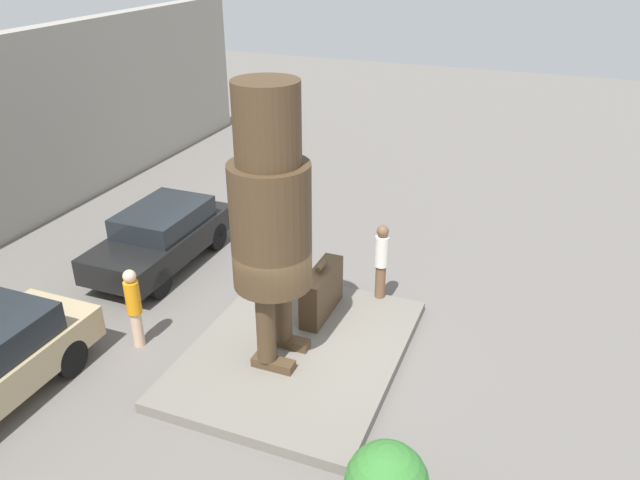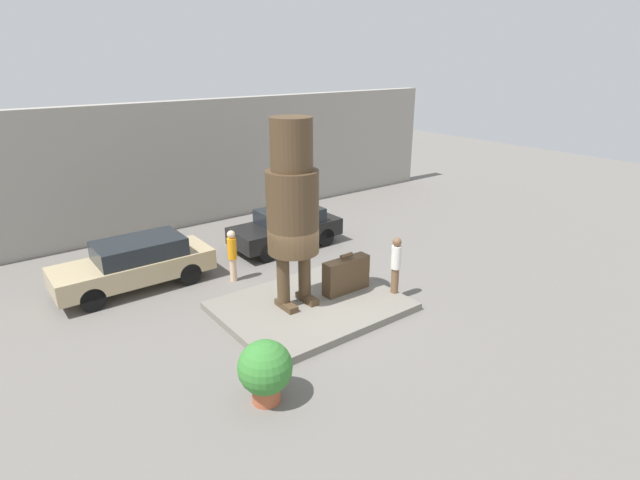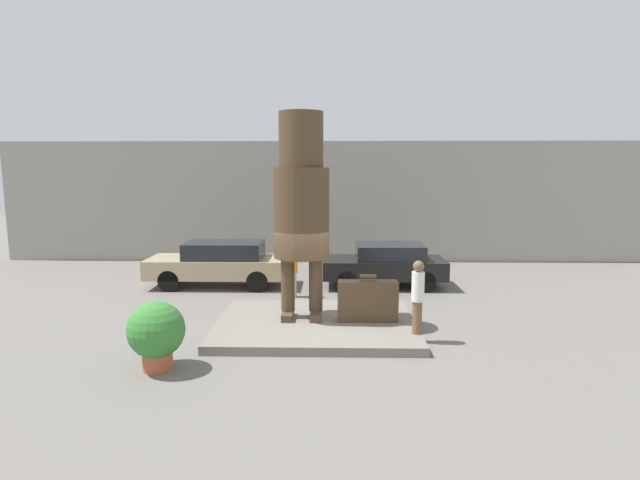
% 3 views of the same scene
% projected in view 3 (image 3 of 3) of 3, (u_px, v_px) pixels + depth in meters
% --- Properties ---
extents(ground_plane, '(60.00, 60.00, 0.00)m').
position_uv_depth(ground_plane, '(316.00, 328.00, 12.83)').
color(ground_plane, slate).
extents(pedestal, '(5.05, 3.94, 0.21)m').
position_uv_depth(pedestal, '(316.00, 324.00, 12.81)').
color(pedestal, slate).
rests_on(pedestal, ground_plane).
extents(building_backdrop, '(28.00, 0.60, 5.21)m').
position_uv_depth(building_backdrop, '(323.00, 202.00, 21.89)').
color(building_backdrop, gray).
rests_on(building_backdrop, ground_plane).
extents(statue_figure, '(1.42, 1.42, 5.26)m').
position_uv_depth(statue_figure, '(301.00, 200.00, 12.63)').
color(statue_figure, '#4C3823').
rests_on(statue_figure, pedestal).
extents(giant_suitcase, '(1.52, 0.41, 1.21)m').
position_uv_depth(giant_suitcase, '(368.00, 301.00, 12.69)').
color(giant_suitcase, '#4C3823').
rests_on(giant_suitcase, pedestal).
extents(tourist, '(0.30, 0.30, 1.75)m').
position_uv_depth(tourist, '(418.00, 294.00, 11.65)').
color(tourist, brown).
rests_on(tourist, pedestal).
extents(parked_car_tan, '(4.77, 1.78, 1.56)m').
position_uv_depth(parked_car_tan, '(220.00, 262.00, 17.26)').
color(parked_car_tan, tan).
rests_on(parked_car_tan, ground_plane).
extents(parked_car_black, '(4.16, 1.79, 1.49)m').
position_uv_depth(parked_car_black, '(385.00, 264.00, 17.21)').
color(parked_car_black, black).
rests_on(parked_car_black, ground_plane).
extents(planter_pot, '(1.16, 1.16, 1.42)m').
position_uv_depth(planter_pot, '(156.00, 332.00, 10.11)').
color(planter_pot, '#AD5638').
rests_on(planter_pot, ground_plane).
extents(worker_hivis, '(0.29, 0.29, 1.73)m').
position_uv_depth(worker_hivis, '(293.00, 268.00, 15.80)').
color(worker_hivis, beige).
rests_on(worker_hivis, ground_plane).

